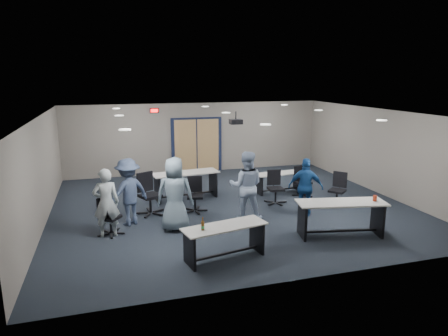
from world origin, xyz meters
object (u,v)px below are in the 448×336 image
object	(u,v)px
table_front_left	(224,236)
person_gray	(106,203)
chair_back_d	(303,182)
table_back_left	(186,181)
table_back_right	(279,179)
chair_loose_left	(110,216)
person_navy	(306,187)
chair_back_c	(276,188)
person_back	(128,192)
chair_back_a	(150,194)
chair_loose_right	(337,189)
person_lightblue	(246,186)
table_front_right	(341,212)
person_plaid	(175,194)
chair_back_b	(195,195)

from	to	relation	value
table_front_left	person_gray	xyz separation A→B (m)	(-2.30, 1.91, 0.33)
chair_back_d	table_back_left	bearing A→B (deg)	147.36
table_back_right	chair_loose_left	bearing A→B (deg)	-162.06
person_navy	table_back_left	bearing A→B (deg)	-9.23
chair_back_c	person_back	xyz separation A→B (m)	(-4.26, -0.51, 0.36)
table_back_left	chair_back_d	bearing A→B (deg)	-19.85
chair_back_a	chair_loose_right	bearing A→B (deg)	-33.25
table_front_left	person_gray	world-z (taller)	person_gray
person_back	person_gray	bearing A→B (deg)	20.42
chair_loose_left	person_gray	bearing A→B (deg)	174.42
table_front_left	person_back	size ratio (longest dim) A/B	1.08
person_back	table_back_left	bearing A→B (deg)	-164.73
chair_back_c	person_lightblue	xyz separation A→B (m)	(-1.29, -1.00, 0.42)
table_back_right	person_navy	distance (m)	2.27
chair_back_d	person_lightblue	distance (m)	2.84
table_front_right	table_back_right	bearing A→B (deg)	99.94
person_plaid	person_lightblue	bearing A→B (deg)	-159.21
chair_back_c	chair_back_a	bearing A→B (deg)	-176.16
table_front_right	person_plaid	bearing A→B (deg)	169.74
chair_loose_left	person_gray	size ratio (longest dim) A/B	0.57
table_front_left	person_navy	bearing A→B (deg)	22.54
table_back_right	person_plaid	distance (m)	4.45
person_navy	chair_back_b	bearing A→B (deg)	10.27
table_front_left	person_gray	size ratio (longest dim) A/B	1.12
chair_back_b	chair_loose_right	size ratio (longest dim) A/B	1.01
table_back_right	person_navy	size ratio (longest dim) A/B	1.03
chair_back_a	person_back	world-z (taller)	person_back
person_lightblue	chair_back_c	bearing A→B (deg)	-121.85
table_front_left	table_front_right	size ratio (longest dim) A/B	0.86
chair_back_d	person_plaid	xyz separation A→B (m)	(-4.32, -1.66, 0.44)
table_front_right	chair_loose_left	xyz separation A→B (m)	(-5.22, 1.61, -0.11)
table_back_left	person_gray	bearing A→B (deg)	-140.28
chair_back_b	person_navy	distance (m)	3.03
chair_back_d	person_lightblue	world-z (taller)	person_lightblue
chair_loose_left	person_navy	distance (m)	5.11
table_back_left	chair_back_a	bearing A→B (deg)	-142.17
chair_back_b	person_gray	world-z (taller)	person_gray
chair_back_b	table_back_right	bearing A→B (deg)	32.06
chair_loose_right	person_lightblue	bearing A→B (deg)	-124.00
chair_back_a	person_navy	world-z (taller)	person_navy
table_back_right	person_back	size ratio (longest dim) A/B	0.94
chair_loose_right	person_navy	bearing A→B (deg)	-109.96
chair_back_a	table_back_left	bearing A→B (deg)	19.22
table_front_left	chair_back_a	bearing A→B (deg)	98.75
chair_back_b	chair_back_d	world-z (taller)	chair_back_b
person_lightblue	person_back	xyz separation A→B (m)	(-2.97, 0.49, -0.06)
chair_loose_right	table_front_right	bearing A→B (deg)	-70.40
chair_loose_right	person_gray	distance (m)	6.48
table_front_right	table_back_left	bearing A→B (deg)	137.78
table_front_left	chair_loose_left	xyz separation A→B (m)	(-2.24, 1.99, -0.03)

